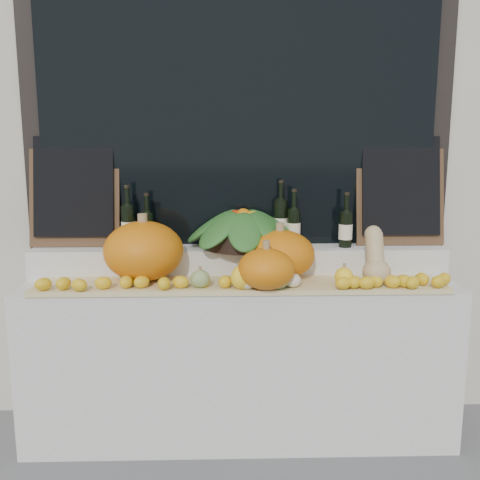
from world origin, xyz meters
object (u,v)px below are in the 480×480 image
at_px(pumpkin_right, 280,254).
at_px(wine_bottle_tall, 281,223).
at_px(pumpkin_left, 144,251).
at_px(produce_bowl, 243,229).
at_px(butternut_squash, 376,260).

bearing_deg(pumpkin_right, wine_bottle_tall, 83.33).
xyz_separation_m(pumpkin_left, produce_bowl, (0.53, 0.19, 0.09)).
bearing_deg(pumpkin_right, butternut_squash, -13.46).
distance_m(pumpkin_right, wine_bottle_tall, 0.25).
bearing_deg(wine_bottle_tall, pumpkin_right, -96.67).
bearing_deg(produce_bowl, butternut_squash, -23.05).
distance_m(pumpkin_right, produce_bowl, 0.28).
relative_size(pumpkin_left, produce_bowl, 0.62).
distance_m(pumpkin_right, butternut_squash, 0.49).
relative_size(pumpkin_left, pumpkin_right, 1.12).
bearing_deg(pumpkin_right, pumpkin_left, -178.45).
bearing_deg(pumpkin_right, produce_bowl, 137.87).
distance_m(produce_bowl, wine_bottle_tall, 0.22).
bearing_deg(pumpkin_left, pumpkin_right, 1.55).
xyz_separation_m(pumpkin_left, pumpkin_right, (0.71, 0.02, -0.03)).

